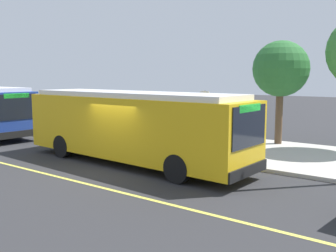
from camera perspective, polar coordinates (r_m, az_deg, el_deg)
ground_plane at (r=15.00m, az=-7.44°, el=-6.36°), size 120.00×120.00×0.00m
sidewalk_curb at (r=19.65m, az=4.78°, el=-2.80°), size 44.00×6.40×0.15m
lane_stripe_center at (r=13.56m, az=-13.96°, el=-8.00°), size 36.00×0.14×0.01m
transit_bus_main at (r=15.55m, az=-5.45°, el=0.22°), size 10.78×3.12×2.95m
bus_shelter at (r=19.74m, az=0.85°, el=2.66°), size 2.90×1.60×2.48m
waiting_bench at (r=19.65m, az=1.11°, el=-1.13°), size 1.60×0.48×0.95m
route_sign_post at (r=16.79m, az=5.56°, el=1.92°), size 0.44×0.08×2.80m
street_tree_near_shelter at (r=20.00m, az=16.60°, el=8.16°), size 2.80×2.80×5.21m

